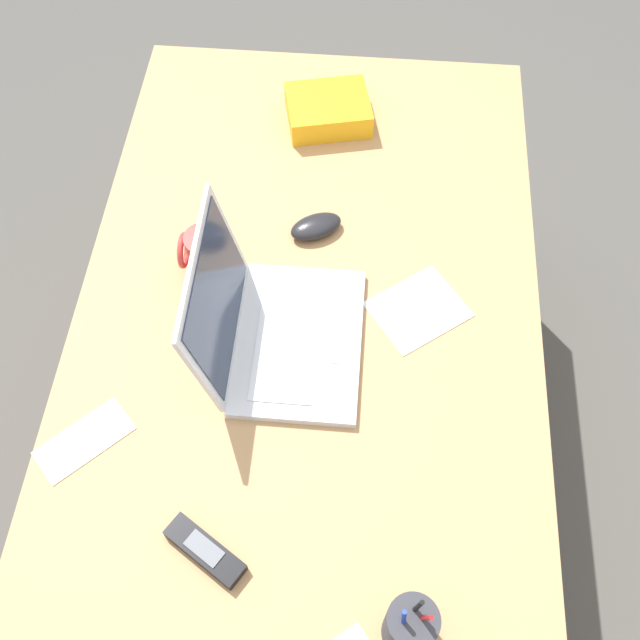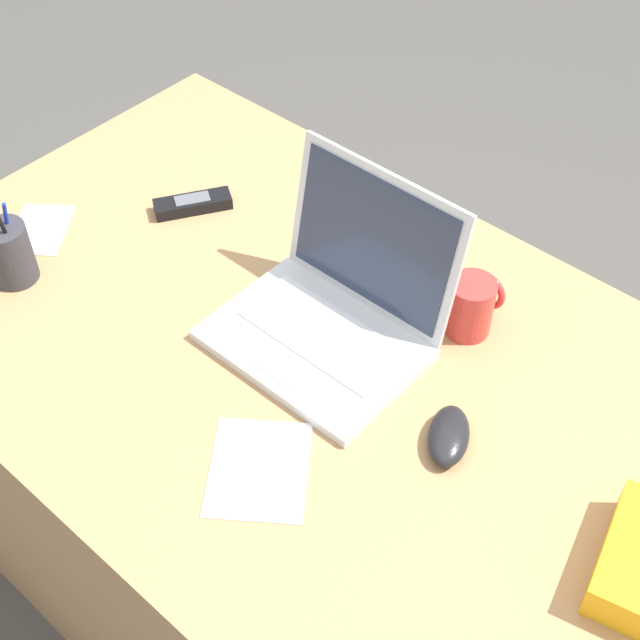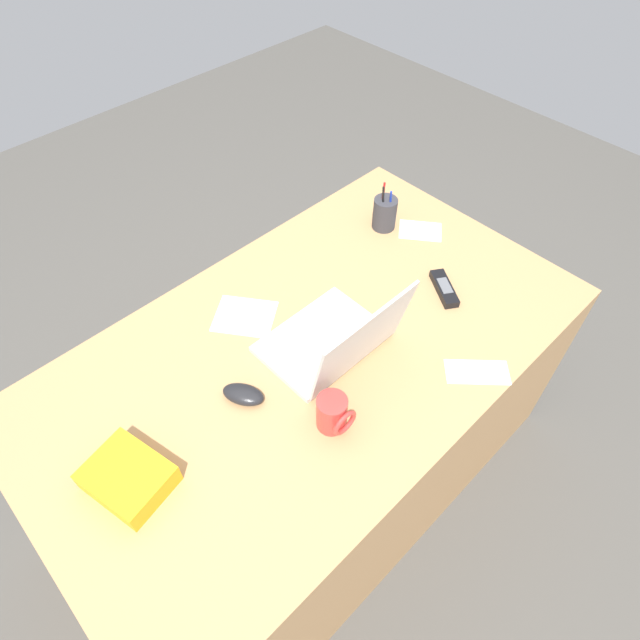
# 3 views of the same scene
# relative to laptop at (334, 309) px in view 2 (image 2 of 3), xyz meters

# --- Properties ---
(ground_plane) EXTENTS (6.00, 6.00, 0.00)m
(ground_plane) POSITION_rel_laptop_xyz_m (0.04, -0.06, -0.81)
(ground_plane) COLOR #4C4944
(desk) EXTENTS (1.59, 0.92, 0.76)m
(desk) POSITION_rel_laptop_xyz_m (0.04, -0.06, -0.43)
(desk) COLOR tan
(desk) RESTS_ON ground
(laptop) EXTENTS (0.33, 0.29, 0.26)m
(laptop) POSITION_rel_laptop_xyz_m (0.00, 0.00, 0.00)
(laptop) COLOR silver
(laptop) RESTS_ON desk
(computer_mouse) EXTENTS (0.11, 0.13, 0.04)m
(computer_mouse) POSITION_rel_laptop_xyz_m (0.27, -0.06, -0.04)
(computer_mouse) COLOR black
(computer_mouse) RESTS_ON desk
(coffee_mug_white) EXTENTS (0.08, 0.09, 0.10)m
(coffee_mug_white) POSITION_rel_laptop_xyz_m (0.16, 0.15, -0.00)
(coffee_mug_white) COLOR #C63833
(coffee_mug_white) RESTS_ON desk
(cordless_phone) EXTENTS (0.12, 0.15, 0.03)m
(cordless_phone) POSITION_rel_laptop_xyz_m (-0.41, 0.06, -0.04)
(cordless_phone) COLOR black
(cordless_phone) RESTS_ON desk
(pen_holder) EXTENTS (0.08, 0.08, 0.17)m
(pen_holder) POSITION_rel_laptop_xyz_m (-0.50, -0.27, 0.00)
(pen_holder) COLOR #333338
(pen_holder) RESTS_ON desk
(paper_note_near_laptop) EXTENTS (0.16, 0.17, 0.00)m
(paper_note_near_laptop) POSITION_rel_laptop_xyz_m (-0.58, -0.17, -0.05)
(paper_note_near_laptop) COLOR white
(paper_note_near_laptop) RESTS_ON desk
(paper_note_left) EXTENTS (0.22, 0.22, 0.00)m
(paper_note_left) POSITION_rel_laptop_xyz_m (0.10, -0.28, -0.05)
(paper_note_left) COLOR white
(paper_note_left) RESTS_ON desk
(paper_note_right) EXTENTS (0.18, 0.18, 0.00)m
(paper_note_right) POSITION_rel_laptop_xyz_m (-0.23, 0.31, -0.05)
(paper_note_right) COLOR white
(paper_note_right) RESTS_ON desk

